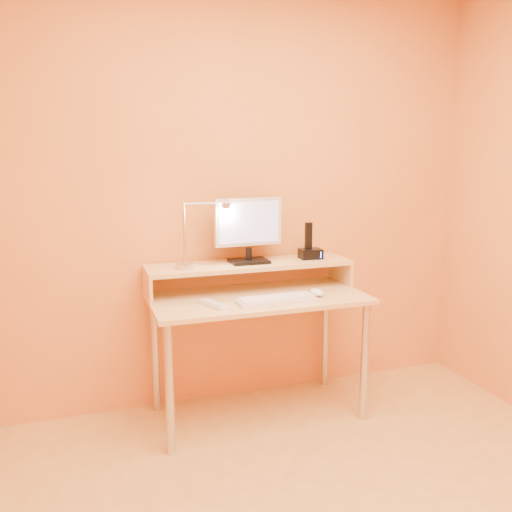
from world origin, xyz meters
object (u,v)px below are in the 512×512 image
object	(u,v)px
monitor_panel	(248,222)
phone_dock	(310,254)
keyboard	(277,300)
mouse	(317,292)
lamp_base	(185,266)
remote_control	(213,305)

from	to	relation	value
monitor_panel	phone_dock	bearing A→B (deg)	-4.37
keyboard	mouse	world-z (taller)	mouse
monitor_panel	mouse	bearing A→B (deg)	-42.90
monitor_panel	keyboard	size ratio (longest dim) A/B	0.94
lamp_base	mouse	world-z (taller)	lamp_base
phone_dock	remote_control	world-z (taller)	phone_dock
lamp_base	mouse	xyz separation A→B (m)	(0.70, -0.23, -0.15)
remote_control	lamp_base	bearing A→B (deg)	88.96
monitor_panel	phone_dock	distance (m)	0.44
monitor_panel	remote_control	world-z (taller)	monitor_panel
keyboard	mouse	size ratio (longest dim) A/B	3.64
lamp_base	mouse	distance (m)	0.75
keyboard	remote_control	size ratio (longest dim) A/B	2.20
lamp_base	mouse	size ratio (longest dim) A/B	0.85
keyboard	remote_control	bearing A→B (deg)	172.21
monitor_panel	mouse	xyz separation A→B (m)	(0.32, -0.27, -0.38)
monitor_panel	keyboard	world-z (taller)	monitor_panel
phone_dock	remote_control	size ratio (longest dim) A/B	0.67
mouse	phone_dock	bearing A→B (deg)	73.28
keyboard	mouse	bearing A→B (deg)	10.70
remote_control	monitor_panel	bearing A→B (deg)	23.23
mouse	keyboard	bearing A→B (deg)	-167.94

